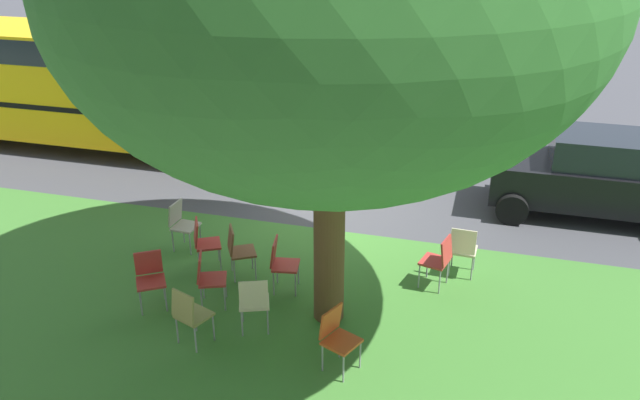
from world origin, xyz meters
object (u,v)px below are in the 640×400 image
object	(u,v)px
school_bus	(83,76)
chair_9	(238,248)
chair_0	(463,248)
chair_8	(190,313)
chair_2	(254,300)
chair_1	(203,240)
chair_5	(207,275)
chair_7	(150,275)
chair_6	(439,258)
chair_4	(337,335)
chair_10	(281,261)
chair_3	(182,222)
parked_car	(593,174)

from	to	relation	value
school_bus	chair_9	bearing A→B (deg)	140.63
chair_0	chair_8	xyz separation A→B (m)	(3.43, 2.85, 0.00)
chair_2	chair_1	bearing A→B (deg)	-44.87
chair_5	chair_7	world-z (taller)	same
chair_6	chair_8	xyz separation A→B (m)	(3.09, 2.41, 0.00)
chair_4	chair_7	xyz separation A→B (m)	(3.04, -0.66, 0.00)
chair_0	chair_4	bearing A→B (deg)	63.54
chair_6	chair_10	bearing A→B (deg)	17.59
chair_0	chair_3	bearing A→B (deg)	4.55
chair_8	chair_9	xyz separation A→B (m)	(0.06, -1.85, 0.00)
chair_7	chair_2	bearing A→B (deg)	173.08
chair_2	chair_5	size ratio (longest dim) A/B	1.00
chair_1	chair_4	distance (m)	3.33
chair_0	chair_5	distance (m)	4.07
chair_4	chair_7	distance (m)	3.12
chair_1	chair_3	bearing A→B (deg)	-38.33
chair_2	parked_car	size ratio (longest dim) A/B	0.24
school_bus	chair_8	bearing A→B (deg)	131.83
chair_6	parked_car	bearing A→B (deg)	-126.23
chair_0	parked_car	distance (m)	3.76
chair_5	chair_8	bearing A→B (deg)	100.61
chair_10	school_bus	size ratio (longest dim) A/B	0.08
chair_3	chair_4	bearing A→B (deg)	144.84
parked_car	school_bus	bearing A→B (deg)	-4.45
chair_6	school_bus	size ratio (longest dim) A/B	0.08
chair_1	chair_10	size ratio (longest dim) A/B	1.00
chair_4	chair_8	distance (m)	2.04
chair_3	chair_7	xyz separation A→B (m)	(-0.36, 1.74, 0.00)
chair_9	school_bus	xyz separation A→B (m)	(6.02, -4.94, 1.24)
chair_0	school_bus	size ratio (longest dim) A/B	0.08
parked_car	chair_3	bearing A→B (deg)	25.95
chair_0	chair_9	distance (m)	3.62
chair_1	chair_5	xyz separation A→B (m)	(-0.53, 0.99, 0.00)
chair_6	school_bus	distance (m)	10.24
chair_2	chair_4	world-z (taller)	same
chair_2	chair_6	xyz separation A→B (m)	(-2.36, -1.89, 0.00)
chair_10	chair_5	bearing A→B (deg)	37.43
chair_4	parked_car	world-z (taller)	parked_car
chair_3	chair_7	distance (m)	1.78
chair_3	chair_1	bearing A→B (deg)	141.67
chair_5	chair_3	bearing A→B (deg)	-51.82
chair_7	chair_1	bearing A→B (deg)	-103.57
chair_1	chair_7	xyz separation A→B (m)	(0.30, 1.22, 0.00)
chair_2	chair_4	xyz separation A→B (m)	(-1.31, 0.45, 0.00)
chair_0	chair_5	bearing A→B (deg)	27.73
chair_2	parked_car	xyz separation A→B (m)	(-4.91, -5.36, 0.32)
chair_6	parked_car	distance (m)	4.32
parked_car	chair_6	bearing A→B (deg)	53.77
chair_4	chair_1	bearing A→B (deg)	-34.36
chair_1	chair_10	distance (m)	1.48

